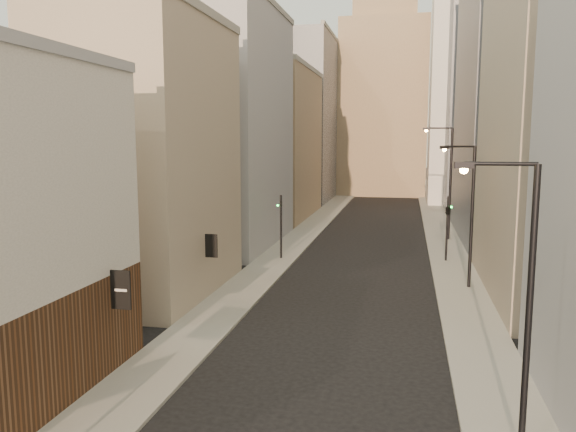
# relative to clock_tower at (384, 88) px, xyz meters

# --- Properties ---
(sidewalk_left) EXTENTS (3.00, 140.00, 0.15)m
(sidewalk_left) POSITION_rel_clock_tower_xyz_m (-5.50, -37.00, -17.56)
(sidewalk_left) COLOR gray
(sidewalk_left) RESTS_ON ground
(sidewalk_right) EXTENTS (3.00, 140.00, 0.15)m
(sidewalk_right) POSITION_rel_clock_tower_xyz_m (7.50, -37.00, -17.56)
(sidewalk_right) COLOR gray
(sidewalk_right) RESTS_ON ground
(left_bldg_beige) EXTENTS (8.00, 12.00, 16.00)m
(left_bldg_beige) POSITION_rel_clock_tower_xyz_m (-11.00, -66.00, -9.63)
(left_bldg_beige) COLOR tan
(left_bldg_beige) RESTS_ON ground
(left_bldg_grey) EXTENTS (8.00, 16.00, 20.00)m
(left_bldg_grey) POSITION_rel_clock_tower_xyz_m (-11.00, -50.00, -7.63)
(left_bldg_grey) COLOR #9E9FA4
(left_bldg_grey) RESTS_ON ground
(left_bldg_tan) EXTENTS (8.00, 18.00, 17.00)m
(left_bldg_tan) POSITION_rel_clock_tower_xyz_m (-11.00, -32.00, -9.13)
(left_bldg_tan) COLOR #957B5C
(left_bldg_tan) RESTS_ON ground
(left_bldg_wingrid) EXTENTS (8.00, 20.00, 24.00)m
(left_bldg_wingrid) POSITION_rel_clock_tower_xyz_m (-11.00, -12.00, -5.63)
(left_bldg_wingrid) COLOR gray
(left_bldg_wingrid) RESTS_ON ground
(right_bldg_beige) EXTENTS (8.00, 16.00, 20.00)m
(right_bldg_beige) POSITION_rel_clock_tower_xyz_m (13.00, -62.00, -7.63)
(right_bldg_beige) COLOR tan
(right_bldg_beige) RESTS_ON ground
(right_bldg_wingrid) EXTENTS (8.00, 20.00, 26.00)m
(right_bldg_wingrid) POSITION_rel_clock_tower_xyz_m (13.00, -42.00, -4.63)
(right_bldg_wingrid) COLOR gray
(right_bldg_wingrid) RESTS_ON ground
(highrise) EXTENTS (21.00, 23.00, 51.20)m
(highrise) POSITION_rel_clock_tower_xyz_m (19.00, -14.00, 8.02)
(highrise) COLOR gray
(highrise) RESTS_ON ground
(clock_tower) EXTENTS (14.00, 14.00, 44.90)m
(clock_tower) POSITION_rel_clock_tower_xyz_m (0.00, 0.00, 0.00)
(clock_tower) COLOR #957B5C
(clock_tower) RESTS_ON ground
(white_tower) EXTENTS (8.00, 8.00, 41.50)m
(white_tower) POSITION_rel_clock_tower_xyz_m (11.00, -14.00, 0.97)
(white_tower) COLOR silver
(white_tower) RESTS_ON ground
(streetlamp_near) EXTENTS (2.26, 0.26, 8.61)m
(streetlamp_near) POSITION_rel_clock_tower_xyz_m (7.30, -80.63, -12.71)
(streetlamp_near) COLOR black
(streetlamp_near) RESTS_ON ground
(streetlamp_mid) EXTENTS (2.18, 1.05, 8.83)m
(streetlamp_mid) POSITION_rel_clock_tower_xyz_m (7.83, -61.49, -12.59)
(streetlamp_mid) COLOR black
(streetlamp_mid) RESTS_ON ground
(streetlamp_far) EXTENTS (2.69, 0.34, 10.23)m
(streetlamp_far) POSITION_rel_clock_tower_xyz_m (7.69, -44.41, -11.79)
(streetlamp_far) COLOR black
(streetlamp_far) RESTS_ON ground
(traffic_light_left) EXTENTS (0.61, 0.56, 5.00)m
(traffic_light_left) POSITION_rel_clock_tower_xyz_m (-5.19, -55.53, -13.99)
(traffic_light_left) COLOR black
(traffic_light_left) RESTS_ON ground
(traffic_light_right) EXTENTS (0.65, 0.65, 5.00)m
(traffic_light_right) POSITION_rel_clock_tower_xyz_m (7.15, -53.84, -13.89)
(traffic_light_right) COLOR black
(traffic_light_right) RESTS_ON ground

